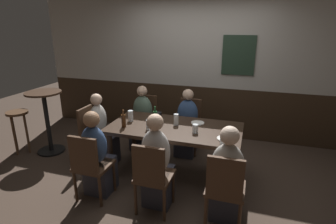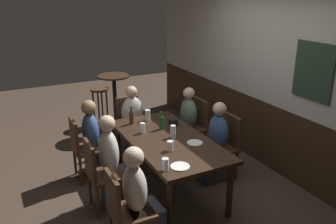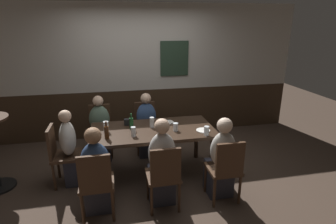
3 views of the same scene
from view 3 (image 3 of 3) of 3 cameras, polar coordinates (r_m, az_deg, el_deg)
ground_plane at (r=4.36m, az=-3.04°, el=-12.66°), size 12.00×12.00×0.00m
wall_back at (r=5.46m, az=-5.90°, el=8.30°), size 6.40×0.13×2.60m
dining_table at (r=4.06m, az=-3.20°, el=-4.59°), size 1.80×0.91×0.74m
chair_left_near at (r=3.33m, az=-14.82°, el=-13.91°), size 0.40×0.40×0.88m
chair_mid_near at (r=3.36m, az=-0.85°, el=-12.89°), size 0.40×0.40×0.88m
chair_head_west at (r=4.16m, az=-21.57°, el=-7.82°), size 0.40×0.40×0.88m
chair_mid_far at (r=4.92m, az=-4.69°, el=-2.51°), size 0.40×0.40×0.88m
chair_right_near at (r=3.58m, az=12.00°, el=-11.29°), size 0.40×0.40×0.88m
chair_left_far at (r=4.90m, az=-13.96°, el=-3.11°), size 0.40×0.40×0.88m
person_left_near at (r=3.48m, az=-14.66°, el=-12.86°), size 0.34×0.37×1.12m
person_mid_near at (r=3.50m, az=-1.36°, el=-11.63°), size 0.34×0.37×1.17m
person_head_west at (r=4.15m, az=-19.27°, el=-8.15°), size 0.37×0.34×1.11m
person_mid_far at (r=4.78m, az=-4.43°, el=-3.63°), size 0.34×0.37×1.10m
person_right_near at (r=3.72m, az=10.97°, el=-10.44°), size 0.34×0.37×1.12m
person_left_far at (r=4.76m, az=-13.98°, el=-4.28°), size 0.34×0.37×1.09m
beer_glass_tall at (r=3.82m, az=8.07°, el=-4.00°), size 0.07×0.07×0.13m
highball_clear at (r=3.99m, az=-12.86°, el=-3.19°), size 0.08×0.08×0.16m
pint_glass_pale at (r=4.07m, az=-3.33°, el=-2.32°), size 0.07×0.07×0.16m
beer_glass_half at (r=3.95m, az=1.59°, el=-3.25°), size 0.07×0.07×0.12m
tumbler_water at (r=3.78m, az=-7.26°, el=-4.19°), size 0.07×0.07×0.13m
beer_bottle_green at (r=4.02m, az=-7.68°, el=-2.33°), size 0.06×0.06×0.24m
beer_bottle_brown at (r=3.76m, az=-12.76°, el=-4.12°), size 0.06×0.06×0.24m
plate_white_large at (r=3.99m, az=7.37°, el=-3.83°), size 0.20×0.20×0.01m
plate_white_small at (r=4.27m, az=-0.01°, el=-2.14°), size 0.19×0.19×0.01m
condiment_caddy at (r=4.22m, az=-8.46°, el=-2.05°), size 0.11×0.09×0.09m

